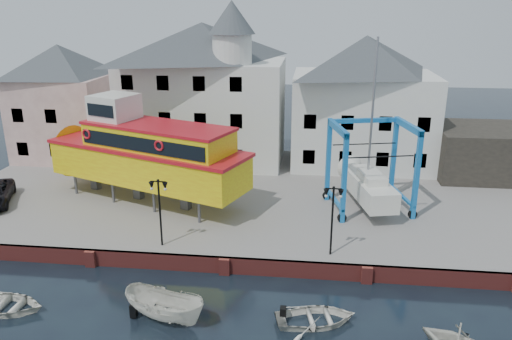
# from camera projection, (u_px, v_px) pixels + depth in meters

# --- Properties ---
(ground) EXTENTS (140.00, 140.00, 0.00)m
(ground) POSITION_uv_depth(u_px,v_px,m) (225.00, 274.00, 28.67)
(ground) COLOR black
(ground) RESTS_ON ground
(hardstanding) EXTENTS (44.00, 22.00, 1.00)m
(hardstanding) POSITION_uv_depth(u_px,v_px,m) (249.00, 196.00, 38.86)
(hardstanding) COLOR slate
(hardstanding) RESTS_ON ground
(quay_wall) EXTENTS (44.00, 0.47, 1.00)m
(quay_wall) POSITION_uv_depth(u_px,v_px,m) (225.00, 265.00, 28.61)
(quay_wall) COLOR maroon
(quay_wall) RESTS_ON ground
(building_pink) EXTENTS (8.00, 7.00, 10.30)m
(building_pink) POSITION_uv_depth(u_px,v_px,m) (64.00, 102.00, 45.60)
(building_pink) COLOR tan
(building_pink) RESTS_ON hardstanding
(building_white_main) EXTENTS (14.00, 8.30, 14.00)m
(building_white_main) POSITION_uv_depth(u_px,v_px,m) (205.00, 91.00, 44.16)
(building_white_main) COLOR silver
(building_white_main) RESTS_ON hardstanding
(building_white_right) EXTENTS (12.00, 8.00, 11.20)m
(building_white_right) POSITION_uv_depth(u_px,v_px,m) (363.00, 102.00, 43.46)
(building_white_right) COLOR silver
(building_white_right) RESTS_ON hardstanding
(shed_dark) EXTENTS (8.00, 7.00, 4.00)m
(shed_dark) POSITION_uv_depth(u_px,v_px,m) (484.00, 151.00, 41.64)
(shed_dark) COLOR black
(shed_dark) RESTS_ON hardstanding
(lamp_post_left) EXTENTS (1.12, 0.32, 4.20)m
(lamp_post_left) POSITION_uv_depth(u_px,v_px,m) (159.00, 196.00, 28.90)
(lamp_post_left) COLOR black
(lamp_post_left) RESTS_ON hardstanding
(lamp_post_right) EXTENTS (1.12, 0.32, 4.20)m
(lamp_post_right) POSITION_uv_depth(u_px,v_px,m) (333.00, 203.00, 27.81)
(lamp_post_right) COLOR black
(lamp_post_right) RESTS_ON hardstanding
(tour_boat) EXTENTS (17.77, 10.19, 7.60)m
(tour_boat) POSITION_uv_depth(u_px,v_px,m) (136.00, 152.00, 35.91)
(tour_boat) COLOR #59595E
(tour_boat) RESTS_ON hardstanding
(travel_lift) EXTENTS (6.31, 8.02, 11.74)m
(travel_lift) POSITION_uv_depth(u_px,v_px,m) (366.00, 179.00, 35.22)
(travel_lift) COLOR #135EB2
(travel_lift) RESTS_ON hardstanding
(motorboat_a) EXTENTS (4.79, 3.04, 1.73)m
(motorboat_a) POSITION_uv_depth(u_px,v_px,m) (166.00, 319.00, 24.54)
(motorboat_a) COLOR silver
(motorboat_a) RESTS_ON ground
(motorboat_b) EXTENTS (4.48, 3.65, 0.81)m
(motorboat_b) POSITION_uv_depth(u_px,v_px,m) (316.00, 323.00, 24.28)
(motorboat_b) COLOR silver
(motorboat_b) RESTS_ON ground
(motorboat_d) EXTENTS (4.13, 3.00, 0.84)m
(motorboat_d) POSITION_uv_depth(u_px,v_px,m) (5.00, 310.00, 25.29)
(motorboat_d) COLOR silver
(motorboat_d) RESTS_ON ground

